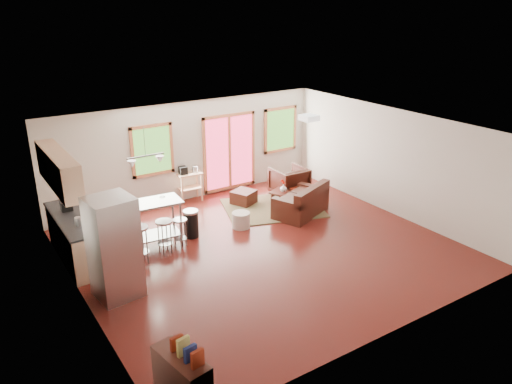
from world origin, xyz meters
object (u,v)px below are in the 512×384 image
rug (273,208)px  coffee_table (287,191)px  island (143,218)px  ottoman (244,197)px  armchair (289,180)px  loveseat (302,203)px  kitchen_cart (189,177)px  refrigerator (114,248)px

rug → coffee_table: coffee_table is taller
rug → island: size_ratio=1.42×
ottoman → armchair: bearing=-7.1°
loveseat → armchair: armchair is taller
loveseat → ottoman: size_ratio=3.09×
armchair → ottoman: bearing=-5.7°
kitchen_cart → rug: bearing=-46.6°
coffee_table → ottoman: coffee_table is taller
ottoman → coffee_table: bearing=-28.0°
rug → armchair: size_ratio=2.73×
ottoman → island: 3.31m
ottoman → refrigerator: size_ratio=0.29×
island → kitchen_cart: size_ratio=1.75×
kitchen_cart → coffee_table: bearing=-35.7°
rug → loveseat: (0.38, -0.71, 0.29)m
armchair → refrigerator: (-5.49, -2.26, 0.50)m
refrigerator → kitchen_cart: size_ratio=1.93×
loveseat → island: (-3.94, 0.37, 0.41)m
ottoman → island: (-3.10, -1.01, 0.54)m
ottoman → refrigerator: bearing=-149.6°
armchair → island: (-4.44, -0.84, 0.28)m
coffee_table → island: island is taller
ottoman → refrigerator: refrigerator is taller
rug → island: 3.64m
armchair → island: island is taller
refrigerator → island: bearing=47.2°
refrigerator → coffee_table: bearing=13.9°
loveseat → refrigerator: (-4.98, -1.05, 0.63)m
loveseat → kitchen_cart: size_ratio=1.71×
refrigerator → kitchen_cart: (3.06, 3.40, -0.27)m
loveseat → ottoman: bearing=99.4°
rug → island: (-3.56, -0.34, 0.70)m
ottoman → kitchen_cart: bearing=138.4°
island → kitchen_cart: 2.82m
rug → ottoman: 0.83m
rug → ottoman: (-0.46, 0.67, 0.17)m
armchair → refrigerator: bearing=23.8°
loveseat → refrigerator: size_ratio=0.88×
rug → loveseat: bearing=-61.9°
ottoman → refrigerator: (-4.15, -2.43, 0.76)m
rug → coffee_table: size_ratio=2.26×
kitchen_cart → island: bearing=-135.6°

